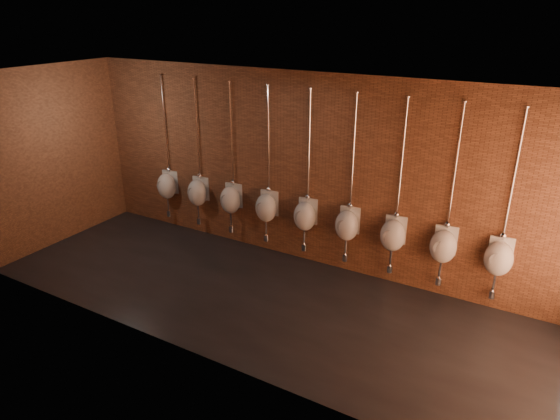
# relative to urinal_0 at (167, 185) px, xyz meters

# --- Properties ---
(ground) EXTENTS (8.50, 8.50, 0.00)m
(ground) POSITION_rel_urinal_0_xyz_m (2.88, -1.36, -0.89)
(ground) COLOR black
(ground) RESTS_ON ground
(room_shell) EXTENTS (8.54, 3.04, 3.22)m
(room_shell) POSITION_rel_urinal_0_xyz_m (2.88, -1.36, 1.12)
(room_shell) COLOR black
(room_shell) RESTS_ON ground
(urinal_0) EXTENTS (0.44, 0.40, 2.72)m
(urinal_0) POSITION_rel_urinal_0_xyz_m (0.00, 0.00, 0.00)
(urinal_0) COLOR silver
(urinal_0) RESTS_ON ground
(urinal_1) EXTENTS (0.44, 0.40, 2.72)m
(urinal_1) POSITION_rel_urinal_0_xyz_m (0.75, 0.00, 0.00)
(urinal_1) COLOR silver
(urinal_1) RESTS_ON ground
(urinal_2) EXTENTS (0.44, 0.40, 2.72)m
(urinal_2) POSITION_rel_urinal_0_xyz_m (1.51, 0.00, 0.00)
(urinal_2) COLOR silver
(urinal_2) RESTS_ON ground
(urinal_3) EXTENTS (0.44, 0.40, 2.72)m
(urinal_3) POSITION_rel_urinal_0_xyz_m (2.26, 0.00, 0.00)
(urinal_3) COLOR silver
(urinal_3) RESTS_ON ground
(urinal_4) EXTENTS (0.44, 0.40, 2.72)m
(urinal_4) POSITION_rel_urinal_0_xyz_m (3.02, 0.00, 0.00)
(urinal_4) COLOR silver
(urinal_4) RESTS_ON ground
(urinal_5) EXTENTS (0.44, 0.40, 2.72)m
(urinal_5) POSITION_rel_urinal_0_xyz_m (3.77, 0.00, 0.00)
(urinal_5) COLOR silver
(urinal_5) RESTS_ON ground
(urinal_6) EXTENTS (0.44, 0.40, 2.72)m
(urinal_6) POSITION_rel_urinal_0_xyz_m (4.52, 0.00, 0.00)
(urinal_6) COLOR silver
(urinal_6) RESTS_ON ground
(urinal_7) EXTENTS (0.44, 0.40, 2.72)m
(urinal_7) POSITION_rel_urinal_0_xyz_m (5.28, 0.00, 0.00)
(urinal_7) COLOR silver
(urinal_7) RESTS_ON ground
(urinal_8) EXTENTS (0.44, 0.40, 2.72)m
(urinal_8) POSITION_rel_urinal_0_xyz_m (6.03, 0.00, 0.00)
(urinal_8) COLOR silver
(urinal_8) RESTS_ON ground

